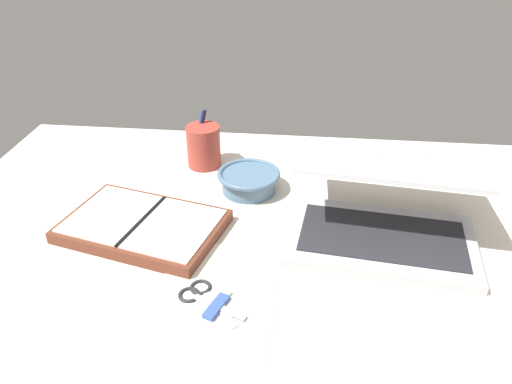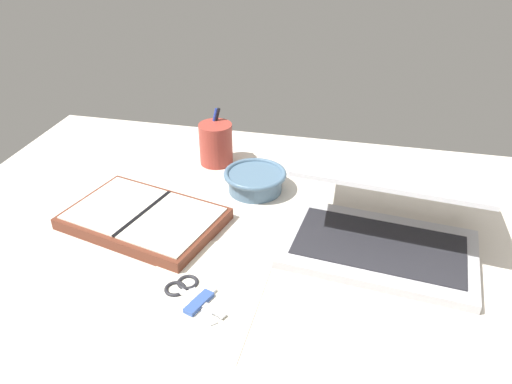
{
  "view_description": "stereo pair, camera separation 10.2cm",
  "coord_description": "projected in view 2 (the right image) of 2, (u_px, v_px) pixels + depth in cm",
  "views": [
    {
      "loc": [
        8.43,
        -79.75,
        62.32
      ],
      "look_at": [
        -0.81,
        6.93,
        9.0
      ],
      "focal_mm": 35.0,
      "sensor_mm": 36.0,
      "label": 1
    },
    {
      "loc": [
        18.49,
        -78.08,
        62.32
      ],
      "look_at": [
        -0.81,
        6.93,
        9.0
      ],
      "focal_mm": 35.0,
      "sensor_mm": 36.0,
      "label": 2
    }
  ],
  "objects": [
    {
      "name": "desk_top",
      "position": [
        252.0,
        244.0,
        1.0
      ],
      "size": [
        140.0,
        100.0,
        2.0
      ],
      "primitive_type": "cube",
      "color": "beige",
      "rests_on": "ground"
    },
    {
      "name": "usb_drive",
      "position": [
        200.0,
        302.0,
        0.84
      ],
      "size": [
        4.02,
        7.3,
        1.0
      ],
      "rotation": [
        0.0,
        0.0,
        -0.36
      ],
      "color": "#33519E",
      "rests_on": "desk_top"
    },
    {
      "name": "paper_sheet_front",
      "position": [
        202.0,
        290.0,
        0.87
      ],
      "size": [
        21.81,
        28.54,
        0.16
      ],
      "primitive_type": "cube",
      "rotation": [
        0.0,
        0.0,
        -0.03
      ],
      "color": "silver",
      "rests_on": "desk_top"
    },
    {
      "name": "scissors",
      "position": [
        187.0,
        290.0,
        0.87
      ],
      "size": [
        12.52,
        10.93,
        0.8
      ],
      "rotation": [
        0.0,
        0.0,
        -0.65
      ],
      "color": "#B7B7BC",
      "rests_on": "desk_top"
    },
    {
      "name": "pen_cup",
      "position": [
        216.0,
        144.0,
        1.25
      ],
      "size": [
        8.34,
        8.34,
        13.82
      ],
      "color": "#9E382D",
      "rests_on": "desk_top"
    },
    {
      "name": "bowl",
      "position": [
        255.0,
        180.0,
        1.15
      ],
      "size": [
        14.56,
        14.56,
        4.91
      ],
      "color": "slate",
      "rests_on": "desk_top"
    },
    {
      "name": "laptop",
      "position": [
        384.0,
        223.0,
        0.96
      ],
      "size": [
        39.28,
        34.8,
        15.76
      ],
      "rotation": [
        0.0,
        0.0,
        -0.11
      ],
      "color": "#B7B7BC",
      "rests_on": "desk_top"
    },
    {
      "name": "planner",
      "position": [
        144.0,
        218.0,
        1.04
      ],
      "size": [
        35.34,
        27.57,
        2.91
      ],
      "rotation": [
        0.0,
        0.0,
        -0.25
      ],
      "color": "brown",
      "rests_on": "desk_top"
    }
  ]
}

